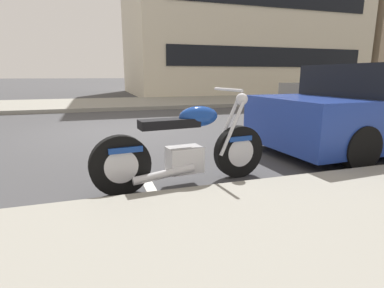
% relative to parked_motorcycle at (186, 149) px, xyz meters
% --- Properties ---
extents(ground_plane, '(260.00, 260.00, 0.00)m').
position_rel_parked_motorcycle_xyz_m(ground_plane, '(-0.43, 3.83, -0.44)').
color(ground_plane, '#3D3D3F').
extents(sidewalk_far_curb, '(120.00, 5.00, 0.14)m').
position_rel_parked_motorcycle_xyz_m(sidewalk_far_curb, '(11.57, 10.50, -0.37)').
color(sidewalk_far_curb, gray).
rests_on(sidewalk_far_curb, ground).
extents(parking_stall_stripe, '(0.12, 2.20, 0.01)m').
position_rel_parked_motorcycle_xyz_m(parking_stall_stripe, '(-0.43, 0.26, -0.43)').
color(parking_stall_stripe, silver).
rests_on(parking_stall_stripe, ground).
extents(parked_motorcycle, '(2.15, 0.62, 1.13)m').
position_rel_parked_motorcycle_xyz_m(parked_motorcycle, '(0.00, 0.00, 0.00)').
color(parked_motorcycle, black).
rests_on(parked_motorcycle, ground).
extents(parked_car_second_in_row, '(4.63, 2.11, 1.45)m').
position_rel_parked_motorcycle_xyz_m(parked_car_second_in_row, '(3.89, 0.78, 0.26)').
color(parked_car_second_in_row, navy).
rests_on(parked_car_second_in_row, ground).
extents(car_opposite_curb, '(4.53, 1.98, 1.47)m').
position_rel_parked_motorcycle_xyz_m(car_opposite_curb, '(8.83, 7.21, 0.26)').
color(car_opposite_curb, gray).
rests_on(car_opposite_curb, ground).
extents(townhouse_corner_block, '(15.04, 10.22, 10.49)m').
position_rel_parked_motorcycle_xyz_m(townhouse_corner_block, '(9.07, 17.87, 4.81)').
color(townhouse_corner_block, beige).
rests_on(townhouse_corner_block, ground).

